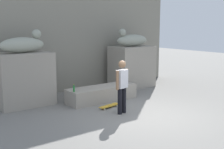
% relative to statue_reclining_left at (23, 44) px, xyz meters
% --- Properties ---
extents(ground_plane, '(40.00, 40.00, 0.00)m').
position_rel_statue_reclining_left_xyz_m(ground_plane, '(2.41, -3.40, -2.10)').
color(ground_plane, slate).
extents(facade_wall, '(10.37, 0.60, 5.49)m').
position_rel_statue_reclining_left_xyz_m(facade_wall, '(2.41, 1.28, 0.65)').
color(facade_wall, gray).
rests_on(facade_wall, ground_plane).
extents(pedestal_left, '(1.82, 1.22, 1.81)m').
position_rel_statue_reclining_left_xyz_m(pedestal_left, '(-0.04, -0.01, -1.19)').
color(pedestal_left, gray).
rests_on(pedestal_left, ground_plane).
extents(pedestal_right, '(1.82, 1.22, 1.81)m').
position_rel_statue_reclining_left_xyz_m(pedestal_right, '(4.85, -0.01, -1.19)').
color(pedestal_right, gray).
rests_on(pedestal_right, ground_plane).
extents(statue_reclining_left, '(1.66, 0.78, 0.78)m').
position_rel_statue_reclining_left_xyz_m(statue_reclining_left, '(0.00, 0.00, 0.00)').
color(statue_reclining_left, '#9BA08F').
rests_on(statue_reclining_left, pedestal_left).
extents(statue_reclining_right, '(1.62, 0.61, 0.78)m').
position_rel_statue_reclining_left_xyz_m(statue_reclining_right, '(4.81, -0.00, 0.00)').
color(statue_reclining_right, '#9BA08F').
rests_on(statue_reclining_right, pedestal_right).
extents(ledge_block, '(2.64, 0.84, 0.52)m').
position_rel_statue_reclining_left_xyz_m(ledge_block, '(2.41, -1.16, -1.83)').
color(ledge_block, gray).
rests_on(ledge_block, ground_plane).
extents(skater, '(0.53, 0.27, 1.67)m').
position_rel_statue_reclining_left_xyz_m(skater, '(2.02, -2.79, -1.17)').
color(skater, black).
rests_on(skater, ground_plane).
extents(skateboard, '(0.82, 0.32, 0.08)m').
position_rel_statue_reclining_left_xyz_m(skateboard, '(2.09, -2.05, -2.03)').
color(skateboard, gold).
rests_on(skateboard, ground_plane).
extents(bottle_clear, '(0.08, 0.08, 0.28)m').
position_rel_statue_reclining_left_xyz_m(bottle_clear, '(3.23, -1.48, -1.46)').
color(bottle_clear, silver).
rests_on(bottle_clear, ledge_block).
extents(bottle_green, '(0.06, 0.06, 0.26)m').
position_rel_statue_reclining_left_xyz_m(bottle_green, '(1.19, -1.26, -1.47)').
color(bottle_green, '#1E722D').
rests_on(bottle_green, ledge_block).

